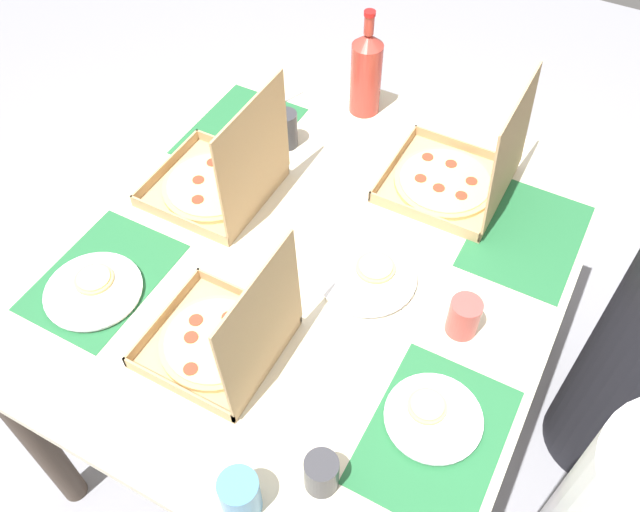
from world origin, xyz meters
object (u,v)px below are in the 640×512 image
object	(u,v)px
plate_near_left	(94,290)
soda_bottle	(366,72)
plate_far_right	(368,276)
cup_clear_right	(321,473)
pizza_box_center	(225,338)
cup_red	(240,495)
pizza_box_corner_right	(459,175)
cup_spare	(286,129)
cup_dark	(464,317)
pizza_box_corner_left	(221,180)
plate_far_left	(433,417)

from	to	relation	value
plate_near_left	soda_bottle	world-z (taller)	soda_bottle
plate_far_right	cup_clear_right	world-z (taller)	cup_clear_right
pizza_box_center	plate_far_right	bearing A→B (deg)	150.25
cup_red	plate_near_left	bearing A→B (deg)	-113.98
soda_bottle	cup_clear_right	distance (m)	1.15
pizza_box_corner_right	plate_far_right	size ratio (longest dim) A/B	1.45
plate_far_right	cup_clear_right	bearing A→B (deg)	15.55
cup_spare	cup_dark	bearing A→B (deg)	61.61
cup_dark	cup_clear_right	bearing A→B (deg)	-13.57
pizza_box_corner_left	plate_far_right	bearing A→B (deg)	80.90
soda_bottle	cup_clear_right	xyz separation A→B (m)	(1.06, 0.43, -0.09)
plate_far_right	plate_far_left	size ratio (longest dim) A/B	1.17
cup_red	cup_dark	world-z (taller)	cup_red
pizza_box_corner_right	soda_bottle	bearing A→B (deg)	-117.35
plate_far_right	cup_spare	world-z (taller)	cup_spare
pizza_box_center	cup_clear_right	size ratio (longest dim) A/B	3.57
cup_spare	cup_clear_right	bearing A→B (deg)	33.94
pizza_box_corner_left	cup_red	size ratio (longest dim) A/B	3.26
pizza_box_center	pizza_box_corner_left	bearing A→B (deg)	-145.47
plate_near_left	soda_bottle	bearing A→B (deg)	164.07
plate_far_left	cup_spare	world-z (taller)	cup_spare
pizza_box_center	plate_near_left	distance (m)	0.37
pizza_box_corner_left	cup_dark	bearing A→B (deg)	81.61
cup_spare	pizza_box_corner_left	bearing A→B (deg)	-11.43
pizza_box_corner_left	plate_near_left	distance (m)	0.43
cup_clear_right	plate_far_left	bearing A→B (deg)	148.21
pizza_box_corner_right	cup_red	xyz separation A→B (m)	(0.98, -0.05, -0.00)
plate_far_right	cup_red	xyz separation A→B (m)	(0.60, 0.03, 0.04)
plate_far_right	plate_far_left	bearing A→B (deg)	45.87
plate_near_left	cup_red	size ratio (longest dim) A/B	2.21
plate_far_left	plate_near_left	distance (m)	0.83
pizza_box_center	cup_dark	world-z (taller)	pizza_box_center
pizza_box_corner_left	cup_clear_right	distance (m)	0.83
cup_clear_right	cup_spare	bearing A→B (deg)	-146.06
cup_red	cup_dark	distance (m)	0.61
cup_spare	soda_bottle	bearing A→B (deg)	153.04
cup_spare	plate_near_left	bearing A→B (deg)	-11.51
pizza_box_corner_left	cup_dark	world-z (taller)	pizza_box_corner_left
pizza_box_corner_right	pizza_box_corner_left	bearing A→B (deg)	-60.28
cup_dark	cup_clear_right	xyz separation A→B (m)	(0.46, -0.11, -0.00)
soda_bottle	cup_spare	world-z (taller)	soda_bottle
pizza_box_corner_right	cup_clear_right	size ratio (longest dim) A/B	3.86
pizza_box_corner_right	soda_bottle	distance (m)	0.42
plate_near_left	cup_dark	size ratio (longest dim) A/B	2.35
cup_red	cup_clear_right	world-z (taller)	cup_red
soda_bottle	cup_spare	xyz separation A→B (m)	(0.25, -0.13, -0.08)
cup_spare	pizza_box_center	bearing A→B (deg)	19.03
plate_far_left	cup_dark	world-z (taller)	cup_dark
pizza_box_center	plate_far_left	xyz separation A→B (m)	(-0.06, 0.46, -0.04)
cup_dark	cup_spare	world-z (taller)	cup_spare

